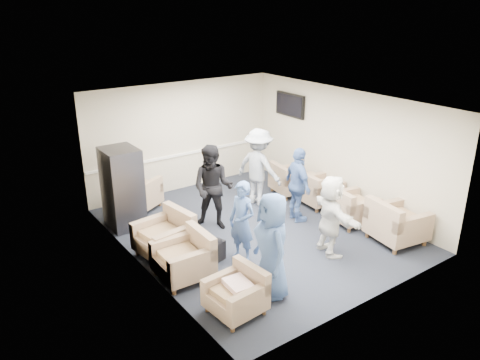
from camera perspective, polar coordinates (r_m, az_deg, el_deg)
floor at (r=9.82m, az=1.82°, el=-6.16°), size 6.00×6.00×0.00m
ceiling at (r=8.92m, az=2.02°, el=9.49°), size 6.00×6.00×0.00m
back_wall at (r=11.70m, az=-7.03°, el=5.29°), size 5.00×0.02×2.70m
front_wall at (r=7.31m, az=16.33°, el=-5.19°), size 5.00×0.02×2.70m
left_wall at (r=8.11m, az=-12.30°, el=-2.16°), size 0.02×6.00×2.70m
right_wall at (r=10.91m, az=12.46°, el=3.80°), size 0.02×6.00×2.70m
chair_rail at (r=11.81m, az=-6.89°, el=3.17°), size 4.98×0.04×0.06m
tv at (r=11.93m, az=6.12°, el=9.08°), size 0.10×1.00×0.58m
armchair_left_near at (r=7.30m, az=-0.22°, el=-13.79°), size 0.82×0.82×0.61m
armchair_left_mid at (r=8.15m, az=-6.59°, el=-9.56°), size 0.90×0.90×0.70m
armchair_left_far at (r=8.88m, az=-8.92°, el=-6.89°), size 1.01×1.01×0.72m
armchair_right_near at (r=9.69m, az=18.34°, el=-5.19°), size 1.08×1.08×0.76m
armchair_right_midnear at (r=10.27m, az=13.30°, el=-3.38°), size 0.98×0.98×0.68m
armchair_right_midfar at (r=11.04m, az=9.43°, el=-1.36°), size 0.91×0.91×0.68m
armchair_right_far at (r=11.58m, az=5.99°, el=-0.13°), size 0.96×0.96×0.67m
armchair_corner at (r=10.91m, az=-11.88°, el=-1.95°), size 1.06×1.06×0.62m
vending_machine at (r=9.99m, az=-14.10°, el=-0.95°), size 0.70×0.81×1.71m
backpack at (r=8.67m, az=-2.76°, el=-8.34°), size 0.30×0.25×0.45m
pillow at (r=7.21m, az=-0.23°, el=-12.75°), size 0.36×0.46×0.13m
person_front_left at (r=7.42m, az=3.89°, el=-8.02°), size 0.77×0.98×1.76m
person_mid_left at (r=8.42m, az=0.24°, el=-5.15°), size 0.48×0.63×1.53m
person_back_left at (r=9.59m, az=-3.32°, el=-0.96°), size 1.09×1.10×1.80m
person_back_right at (r=10.76m, az=2.28°, el=1.56°), size 0.98×1.31×1.81m
person_mid_right at (r=10.01m, az=7.09°, el=-0.61°), size 0.62×1.03×1.64m
person_front_right at (r=8.81m, az=11.04°, el=-4.25°), size 0.85×1.51×1.56m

